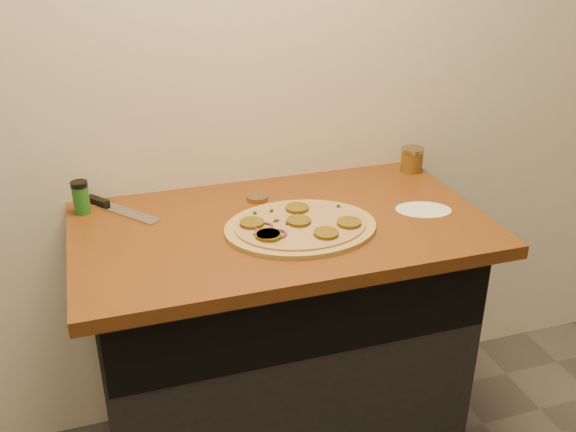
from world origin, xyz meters
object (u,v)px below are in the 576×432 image
object	(u,v)px
salsa_jar	(412,160)
spice_shaker	(81,197)
pizza	(300,227)
chefs_knife	(109,206)

from	to	relation	value
salsa_jar	spice_shaker	world-z (taller)	spice_shaker
pizza	salsa_jar	world-z (taller)	salsa_jar
pizza	chefs_knife	bearing A→B (deg)	147.75
salsa_jar	spice_shaker	bearing A→B (deg)	-179.73
salsa_jar	spice_shaker	size ratio (longest dim) A/B	0.84
chefs_knife	salsa_jar	xyz separation A→B (m)	(1.02, -0.01, 0.04)
pizza	chefs_knife	xyz separation A→B (m)	(-0.51, 0.32, -0.00)
pizza	salsa_jar	distance (m)	0.60
chefs_knife	salsa_jar	bearing A→B (deg)	-0.42
salsa_jar	pizza	bearing A→B (deg)	-148.79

